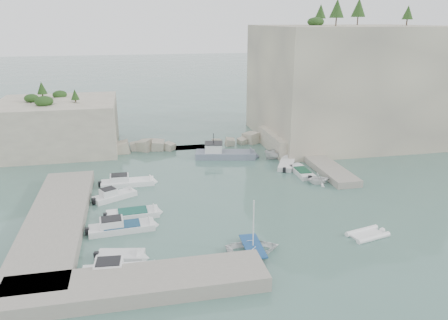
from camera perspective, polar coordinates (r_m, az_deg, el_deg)
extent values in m
plane|color=#4C7368|center=(44.06, 1.64, -6.08)|extent=(400.00, 400.00, 0.00)
cube|color=beige|center=(70.75, 15.76, 9.64)|extent=(26.00, 22.00, 17.00)
cube|color=beige|center=(63.62, 9.24, 2.52)|extent=(8.00, 10.00, 2.50)
cube|color=beige|center=(66.49, -20.78, 4.25)|extent=(16.00, 14.00, 7.00)
cube|color=#9E9689|center=(42.51, -21.09, -7.49)|extent=(5.00, 24.00, 1.10)
cube|color=#9E9689|center=(31.76, -11.16, -15.63)|extent=(18.00, 4.00, 1.10)
cube|color=#9E9689|center=(57.01, 12.53, -0.40)|extent=(3.00, 16.00, 0.80)
cube|color=beige|center=(64.04, -3.87, 2.31)|extent=(28.00, 3.00, 1.40)
imported|color=white|center=(36.16, 3.78, -11.84)|extent=(4.47, 3.26, 0.91)
imported|color=white|center=(51.06, 12.21, -3.03)|extent=(2.96, 2.59, 1.49)
imported|color=silver|center=(59.28, 7.15, 0.20)|extent=(4.37, 2.13, 1.62)
cylinder|color=white|center=(34.96, 3.87, -8.20)|extent=(0.10, 0.10, 4.20)
cone|color=#1E4219|center=(63.41, 14.55, 18.64)|extent=(1.96, 1.96, 2.45)
cone|color=#1E4219|center=(75.07, 17.19, 18.49)|extent=(2.24, 2.24, 2.80)
cone|color=#1E4219|center=(71.13, 22.90, 17.35)|extent=(1.57, 1.57, 1.96)
cone|color=#1E4219|center=(75.56, 12.51, 18.43)|extent=(1.79, 1.79, 2.24)
cone|color=#1E4219|center=(67.86, -22.71, 8.71)|extent=(1.40, 1.40, 1.75)
cone|color=#1E4219|center=(62.27, -18.90, 8.10)|extent=(1.12, 1.12, 1.40)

